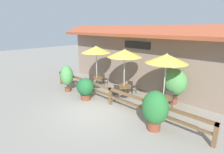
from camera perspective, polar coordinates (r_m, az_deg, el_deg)
ground_plane at (r=9.10m, az=-5.28°, el=-10.85°), size 60.00×60.00×0.00m
building_facade at (r=11.38m, az=10.36°, el=5.93°), size 14.28×1.49×4.23m
patio_railing at (r=9.47m, az=-0.55°, el=-5.08°), size 10.40×0.14×0.95m
patio_umbrella_near at (r=11.84m, az=-5.21°, el=8.92°), size 2.00×2.00×2.92m
dining_table_near at (r=12.27m, az=-4.97°, el=-0.85°), size 0.89×0.89×0.70m
chair_near_streetside at (r=11.86m, az=-7.13°, el=-1.86°), size 0.48×0.48×0.87m
chair_near_wallside at (r=12.71m, az=-2.81°, el=-0.54°), size 0.49×0.49×0.87m
patio_umbrella_middle at (r=10.08m, az=4.14°, el=7.73°), size 2.00×2.00×2.92m
dining_table_middle at (r=10.59m, az=3.91°, el=-3.59°), size 0.89×0.89×0.70m
chair_middle_streetside at (r=10.12m, az=1.01°, el=-4.89°), size 0.44×0.44×0.87m
chair_middle_wallside at (r=11.14m, az=6.37°, el=-3.01°), size 0.45×0.45×0.87m
patio_umbrella_far at (r=8.69m, az=17.37°, el=5.74°), size 2.00×2.00×2.92m
dining_table_far at (r=9.27m, az=16.30°, el=-7.13°), size 0.89×0.89×0.70m
chair_far_streetside at (r=8.72m, az=14.00°, el=-8.92°), size 0.43×0.43×0.87m
chair_far_wallside at (r=9.88m, az=18.32°, el=-6.28°), size 0.51×0.51×0.87m
potted_plant_small_flowering at (r=7.32m, az=13.85°, el=-10.12°), size 1.08×0.97×1.70m
potted_plant_entrance_palm at (r=10.25m, az=-8.66°, el=-3.58°), size 1.09×0.98×1.27m
potted_plant_broad_leaf at (r=11.66m, az=-14.52°, el=0.26°), size 0.89×0.80×1.73m
potted_plant_tall_tropical at (r=9.98m, az=19.91°, el=-1.73°), size 1.24×1.12×1.98m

